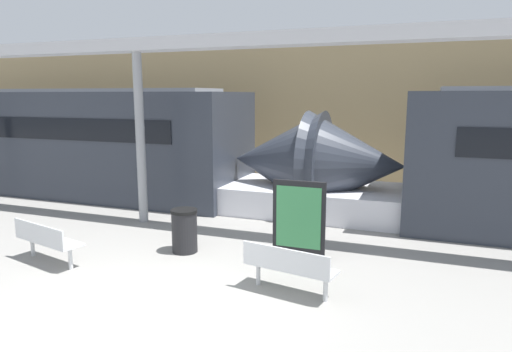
% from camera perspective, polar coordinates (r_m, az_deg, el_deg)
% --- Properties ---
extents(ground_plane, '(60.00, 60.00, 0.00)m').
position_cam_1_polar(ground_plane, '(6.87, -13.88, -16.34)').
color(ground_plane, gray).
extents(station_wall, '(56.00, 0.20, 5.00)m').
position_cam_1_polar(station_wall, '(15.80, 7.57, 8.13)').
color(station_wall, tan).
rests_on(station_wall, ground_plane).
extents(train_right, '(17.61, 2.93, 3.20)m').
position_cam_1_polar(train_right, '(16.11, -24.17, 3.89)').
color(train_right, '#2D333D').
rests_on(train_right, ground_plane).
extents(bench_near, '(1.50, 0.69, 0.77)m').
position_cam_1_polar(bench_near, '(7.08, 4.09, -11.05)').
color(bench_near, silver).
rests_on(bench_near, ground_plane).
extents(bench_far, '(1.56, 0.78, 0.77)m').
position_cam_1_polar(bench_far, '(9.12, -24.80, -7.11)').
color(bench_far, silver).
rests_on(bench_far, ground_plane).
extents(trash_bin, '(0.52, 0.52, 0.85)m').
position_cam_1_polar(trash_bin, '(9.02, -8.93, -6.75)').
color(trash_bin, black).
rests_on(trash_bin, ground_plane).
extents(poster_board, '(0.98, 0.07, 1.50)m').
position_cam_1_polar(poster_board, '(8.40, 5.36, -5.57)').
color(poster_board, black).
rests_on(poster_board, ground_plane).
extents(support_column_near, '(0.21, 0.21, 3.99)m').
position_cam_1_polar(support_column_near, '(11.07, -14.26, 4.46)').
color(support_column_near, gray).
rests_on(support_column_near, ground_plane).
extents(canopy_beam, '(28.00, 0.60, 0.28)m').
position_cam_1_polar(canopy_beam, '(11.07, -14.76, 15.51)').
color(canopy_beam, '#B7B7BC').
rests_on(canopy_beam, support_column_near).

